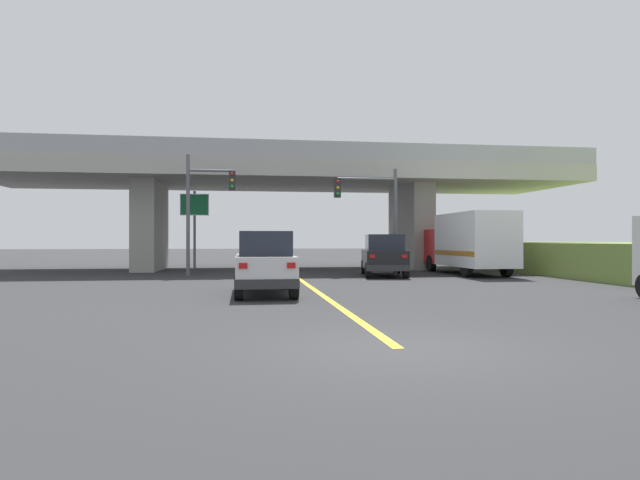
# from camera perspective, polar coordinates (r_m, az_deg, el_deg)

# --- Properties ---
(ground) EXTENTS (160.00, 160.00, 0.00)m
(ground) POSITION_cam_1_polar(r_m,az_deg,el_deg) (33.14, -3.71, -3.04)
(ground) COLOR #2B2B2D
(overpass_bridge) EXTENTS (34.75, 9.34, 7.01)m
(overpass_bridge) POSITION_cam_1_polar(r_m,az_deg,el_deg) (33.26, -3.71, 5.73)
(overpass_bridge) COLOR #A8A59E
(overpass_bridge) RESTS_ON ground
(lane_divider_stripe) EXTENTS (0.20, 22.07, 0.01)m
(lane_divider_stripe) POSITION_cam_1_polar(r_m,az_deg,el_deg) (19.75, -0.78, -5.08)
(lane_divider_stripe) COLOR yellow
(lane_divider_stripe) RESTS_ON ground
(suv_lead) EXTENTS (1.86, 4.53, 2.02)m
(suv_lead) POSITION_cam_1_polar(r_m,az_deg,el_deg) (17.58, -5.84, -2.42)
(suv_lead) COLOR silver
(suv_lead) RESTS_ON ground
(suv_crossing) EXTENTS (2.63, 4.76, 2.02)m
(suv_crossing) POSITION_cam_1_polar(r_m,az_deg,el_deg) (26.61, 6.70, -1.60)
(suv_crossing) COLOR black
(suv_crossing) RESTS_ON ground
(box_truck) EXTENTS (2.33, 7.17, 3.10)m
(box_truck) POSITION_cam_1_polar(r_m,az_deg,el_deg) (28.73, 15.36, -0.25)
(box_truck) COLOR red
(box_truck) RESTS_ON ground
(traffic_signal_nearside) EXTENTS (3.24, 0.36, 5.38)m
(traffic_signal_nearside) POSITION_cam_1_polar(r_m,az_deg,el_deg) (27.68, 5.71, 3.59)
(traffic_signal_nearside) COLOR #56595E
(traffic_signal_nearside) RESTS_ON ground
(traffic_signal_farside) EXTENTS (2.38, 0.36, 5.94)m
(traffic_signal_farside) POSITION_cam_1_polar(r_m,az_deg,el_deg) (27.39, -12.14, 4.05)
(traffic_signal_farside) COLOR #56595E
(traffic_signal_farside) RESTS_ON ground
(highway_sign) EXTENTS (1.58, 0.17, 4.50)m
(highway_sign) POSITION_cam_1_polar(r_m,az_deg,el_deg) (31.21, -13.01, 2.83)
(highway_sign) COLOR #56595E
(highway_sign) RESTS_ON ground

